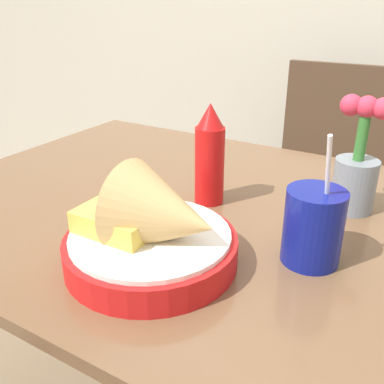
{
  "coord_description": "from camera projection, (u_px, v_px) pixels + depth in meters",
  "views": [
    {
      "loc": [
        0.4,
        -0.71,
        1.12
      ],
      "look_at": [
        0.02,
        -0.07,
        0.78
      ],
      "focal_mm": 40.0,
      "sensor_mm": 36.0,
      "label": 1
    }
  ],
  "objects": [
    {
      "name": "drink_cup",
      "position": [
        313.0,
        229.0,
        0.69
      ],
      "size": [
        0.1,
        0.1,
        0.23
      ],
      "color": "navy",
      "rests_on": "dining_table"
    },
    {
      "name": "dining_table",
      "position": [
        201.0,
        241.0,
        0.94
      ],
      "size": [
        1.22,
        0.89,
        0.72
      ],
      "color": "brown",
      "rests_on": "ground_plane"
    },
    {
      "name": "food_basket",
      "position": [
        156.0,
        233.0,
        0.67
      ],
      "size": [
        0.28,
        0.28,
        0.17
      ],
      "color": "red",
      "rests_on": "dining_table"
    },
    {
      "name": "chair_far_window",
      "position": [
        325.0,
        167.0,
        1.63
      ],
      "size": [
        0.4,
        0.4,
        0.91
      ],
      "color": "#473323",
      "rests_on": "ground_plane"
    },
    {
      "name": "flower_vase",
      "position": [
        357.0,
        168.0,
        0.85
      ],
      "size": [
        0.1,
        0.09,
        0.23
      ],
      "color": "gray",
      "rests_on": "dining_table"
    },
    {
      "name": "ketchup_bottle",
      "position": [
        210.0,
        156.0,
        0.87
      ],
      "size": [
        0.06,
        0.06,
        0.21
      ],
      "color": "red",
      "rests_on": "dining_table"
    }
  ]
}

